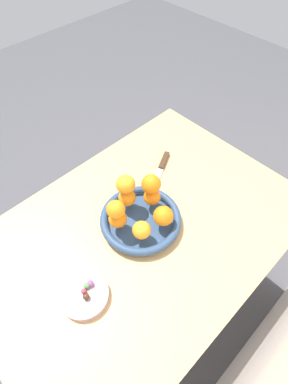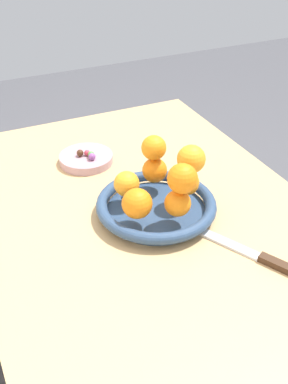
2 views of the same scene
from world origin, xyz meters
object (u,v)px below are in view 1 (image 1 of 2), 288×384
(dining_table, at_px, (142,242))
(orange_0, at_px, (152,197))
(orange_4, at_px, (163,216))
(candy_ball_0, at_px, (86,297))
(orange_1, at_px, (127,198))
(orange_5, at_px, (116,209))
(knife, at_px, (160,172))
(orange_7, at_px, (126,184))
(candy_ball_3, at_px, (87,286))
(candy_ball_1, at_px, (84,291))
(orange_2, at_px, (118,219))
(orange_6, at_px, (151,184))
(candy_dish, at_px, (84,295))
(fruit_bowl, at_px, (141,219))
(candy_ball_2, at_px, (90,283))
(orange_3, at_px, (142,230))

(dining_table, distance_m, orange_0, 0.18)
(orange_0, bearing_deg, orange_4, 69.59)
(dining_table, bearing_deg, candy_ball_0, 12.84)
(orange_1, bearing_deg, orange_5, 27.68)
(orange_5, distance_m, knife, 0.32)
(orange_7, relative_size, candy_ball_3, 3.55)
(candy_ball_0, relative_size, candy_ball_1, 1.19)
(orange_0, distance_m, orange_7, 0.11)
(candy_ball_0, relative_size, knife, 0.08)
(orange_2, distance_m, candy_ball_0, 0.25)
(candy_ball_3, bearing_deg, orange_6, -166.46)
(orange_2, distance_m, knife, 0.30)
(candy_dish, xyz_separation_m, orange_1, (-0.29, -0.14, 0.06))
(orange_0, bearing_deg, orange_1, -41.50)
(orange_2, xyz_separation_m, orange_5, (0.00, 0.00, 0.06))
(fruit_bowl, xyz_separation_m, candy_ball_2, (0.26, 0.06, 0.01))
(knife, bearing_deg, orange_7, 10.21)
(orange_6, relative_size, candy_ball_2, 3.42)
(candy_dish, height_order, candy_ball_3, candy_ball_3)
(orange_0, distance_m, orange_4, 0.09)
(orange_3, distance_m, knife, 0.31)
(orange_3, bearing_deg, orange_1, -112.60)
(orange_6, relative_size, candy_ball_0, 3.46)
(orange_2, relative_size, candy_ball_0, 3.18)
(orange_6, relative_size, candy_ball_1, 4.12)
(orange_5, xyz_separation_m, candy_ball_0, (0.22, 0.11, -0.10))
(dining_table, relative_size, orange_1, 18.69)
(orange_6, xyz_separation_m, candy_ball_0, (0.36, 0.11, -0.10))
(orange_1, height_order, orange_3, same)
(orange_2, bearing_deg, candy_dish, 24.14)
(orange_0, xyz_separation_m, candy_ball_0, (0.36, 0.10, -0.04))
(fruit_bowl, relative_size, orange_0, 4.75)
(candy_dish, height_order, orange_4, orange_4)
(orange_3, relative_size, knife, 0.24)
(orange_3, relative_size, orange_7, 0.92)
(candy_ball_2, relative_size, knife, 0.08)
(candy_dish, height_order, orange_5, orange_5)
(orange_7, bearing_deg, candy_ball_0, 28.19)
(orange_4, bearing_deg, candy_dish, 0.49)
(candy_dish, bearing_deg, fruit_bowl, -166.90)
(candy_ball_2, distance_m, knife, 0.50)
(fruit_bowl, distance_m, orange_2, 0.09)
(orange_5, relative_size, orange_6, 0.90)
(fruit_bowl, bearing_deg, candy_ball_1, 12.76)
(orange_0, height_order, orange_2, orange_2)
(dining_table, distance_m, knife, 0.28)
(orange_1, distance_m, orange_3, 0.13)
(orange_7, xyz_separation_m, knife, (-0.20, -0.04, -0.13))
(candy_dish, bearing_deg, candy_ball_0, 85.45)
(dining_table, distance_m, orange_4, 0.18)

